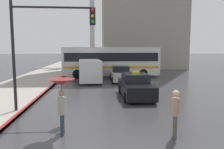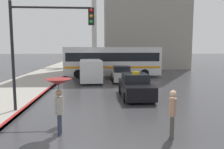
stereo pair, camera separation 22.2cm
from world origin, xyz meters
name	(u,v)px [view 1 (the left image)]	position (x,y,z in m)	size (l,w,h in m)	color
taxi	(136,86)	(2.11, 7.86, 0.71)	(1.91, 4.45, 1.71)	black
sedan_red	(120,74)	(1.98, 15.22, 0.69)	(1.91, 4.26, 1.51)	#B7B2AD
ambulance_van	(90,69)	(-1.06, 15.29, 1.18)	(2.35, 5.60, 2.11)	silver
city_bus	(111,60)	(1.30, 18.73, 1.87)	(10.80, 2.69, 3.37)	silver
pedestrian_with_umbrella	(62,91)	(-1.76, 1.70, 1.63)	(0.96, 0.96, 2.08)	#2D3347
pedestrian_man	(175,110)	(2.27, 1.13, 1.01)	(0.32, 0.42, 1.72)	#4C473D
traffic_light	(47,35)	(-2.80, 4.60, 3.80)	(3.99, 0.38, 5.41)	black
monument_cross	(92,3)	(-0.98, 35.87, 11.70)	(9.08, 0.90, 20.63)	white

